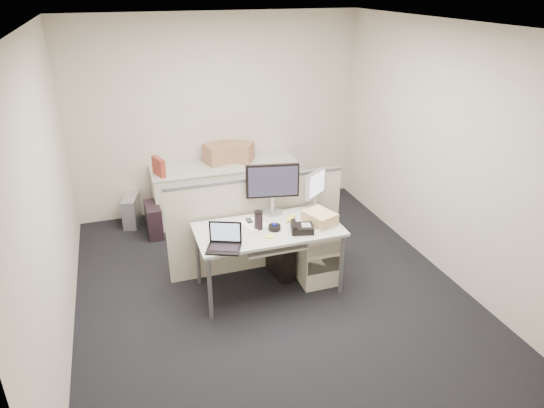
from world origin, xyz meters
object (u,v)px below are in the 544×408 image
object	(u,v)px
desk_phone	(302,229)
laptop	(223,239)
desk	(268,234)
monitor_main	(273,189)

from	to	relation	value
desk_phone	laptop	bearing A→B (deg)	-158.64
desk	laptop	size ratio (longest dim) A/B	4.75
desk	monitor_main	distance (m)	0.50
desk	monitor_main	xyz separation A→B (m)	(0.15, 0.32, 0.35)
monitor_main	desk_phone	size ratio (longest dim) A/B	2.57
desk	monitor_main	size ratio (longest dim) A/B	2.62
monitor_main	desk	bearing A→B (deg)	-104.29
desk	desk_phone	xyz separation A→B (m)	(0.30, -0.18, 0.10)
desk	desk_phone	distance (m)	0.36
laptop	desk_phone	size ratio (longest dim) A/B	1.42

